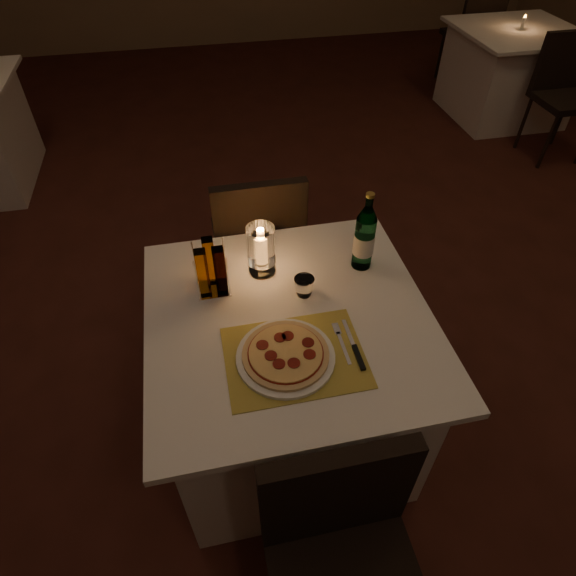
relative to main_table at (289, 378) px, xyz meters
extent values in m
cube|color=#461D16|center=(0.27, 0.36, -0.38)|extent=(8.00, 10.00, 0.02)
cube|color=white|center=(0.00, 0.00, -0.02)|extent=(0.88, 0.88, 0.71)
cube|color=white|center=(0.00, 0.00, 0.35)|extent=(1.00, 1.00, 0.03)
cube|color=black|center=(0.00, -0.61, 0.32)|extent=(0.42, 0.05, 0.42)
cylinder|color=black|center=(-0.17, -0.63, -0.15)|extent=(0.03, 0.03, 0.44)
cylinder|color=black|center=(0.17, -0.63, -0.15)|extent=(0.03, 0.03, 0.44)
cube|color=black|center=(0.00, 0.80, 0.09)|extent=(0.42, 0.42, 0.05)
cube|color=black|center=(0.00, 0.61, 0.32)|extent=(0.42, 0.05, 0.42)
cylinder|color=black|center=(0.17, 0.97, -0.15)|extent=(0.03, 0.03, 0.44)
cylinder|color=black|center=(-0.17, 0.97, -0.15)|extent=(0.03, 0.03, 0.44)
cylinder|color=black|center=(0.17, 0.63, -0.15)|extent=(0.03, 0.03, 0.44)
cylinder|color=black|center=(-0.17, 0.63, -0.15)|extent=(0.03, 0.03, 0.44)
cube|color=gold|center=(-0.02, -0.18, 0.37)|extent=(0.45, 0.34, 0.00)
cylinder|color=white|center=(-0.05, -0.18, 0.38)|extent=(0.32, 0.32, 0.01)
cylinder|color=#D8B77F|center=(-0.05, -0.18, 0.39)|extent=(0.28, 0.28, 0.01)
cylinder|color=maroon|center=(-0.05, -0.18, 0.40)|extent=(0.24, 0.24, 0.00)
cylinder|color=#EACC7F|center=(-0.05, -0.18, 0.40)|extent=(0.24, 0.24, 0.00)
cylinder|color=maroon|center=(0.03, -0.16, 0.40)|extent=(0.04, 0.04, 0.00)
cylinder|color=maroon|center=(-0.03, -0.12, 0.40)|extent=(0.04, 0.04, 0.00)
cylinder|color=maroon|center=(-0.06, -0.12, 0.40)|extent=(0.04, 0.04, 0.00)
cylinder|color=maroon|center=(-0.12, -0.14, 0.40)|extent=(0.04, 0.04, 0.00)
cylinder|color=maroon|center=(-0.10, -0.19, 0.40)|extent=(0.04, 0.04, 0.00)
cylinder|color=maroon|center=(-0.08, -0.22, 0.40)|extent=(0.04, 0.04, 0.00)
cylinder|color=maroon|center=(-0.03, -0.23, 0.40)|extent=(0.04, 0.04, 0.00)
cylinder|color=maroon|center=(0.02, -0.21, 0.40)|extent=(0.04, 0.04, 0.00)
cube|color=silver|center=(0.14, -0.18, 0.37)|extent=(0.01, 0.14, 0.00)
cube|color=silver|center=(0.14, -0.09, 0.37)|extent=(0.02, 0.05, 0.00)
cube|color=black|center=(0.18, -0.23, 0.38)|extent=(0.02, 0.10, 0.01)
cube|color=silver|center=(0.18, -0.12, 0.37)|extent=(0.01, 0.12, 0.00)
cylinder|color=#519768|center=(0.33, 0.21, 0.48)|extent=(0.08, 0.08, 0.22)
cylinder|color=#519768|center=(0.33, 0.21, 0.66)|extent=(0.03, 0.03, 0.04)
cylinder|color=gold|center=(0.33, 0.21, 0.69)|extent=(0.03, 0.03, 0.01)
cylinder|color=silver|center=(0.33, 0.21, 0.47)|extent=(0.08, 0.08, 0.08)
cylinder|color=white|center=(-0.05, 0.25, 0.37)|extent=(0.10, 0.10, 0.01)
cylinder|color=white|center=(-0.05, 0.25, 0.40)|extent=(0.02, 0.02, 0.04)
cylinder|color=white|center=(-0.05, 0.25, 0.49)|extent=(0.11, 0.11, 0.15)
cylinder|color=white|center=(-0.05, 0.25, 0.48)|extent=(0.03, 0.03, 0.11)
ellipsoid|color=orange|center=(-0.05, 0.25, 0.55)|extent=(0.02, 0.02, 0.03)
cube|color=white|center=(-0.24, 0.20, 0.37)|extent=(0.12, 0.12, 0.01)
cylinder|color=white|center=(-0.30, 0.14, 0.46)|extent=(0.01, 0.01, 0.18)
cylinder|color=white|center=(-0.19, 0.14, 0.46)|extent=(0.01, 0.01, 0.18)
cylinder|color=white|center=(-0.30, 0.25, 0.46)|extent=(0.01, 0.01, 0.18)
cylinder|color=white|center=(-0.19, 0.25, 0.46)|extent=(0.01, 0.01, 0.18)
cube|color=#BF8C33|center=(-0.27, 0.17, 0.47)|extent=(0.04, 0.04, 0.20)
cube|color=#3F1E14|center=(-0.21, 0.17, 0.47)|extent=(0.04, 0.04, 0.20)
cube|color=#BF8C33|center=(-0.24, 0.23, 0.47)|extent=(0.04, 0.04, 0.20)
cylinder|color=black|center=(-1.74, 3.48, -0.15)|extent=(0.03, 0.03, 0.44)
cylinder|color=black|center=(-1.74, 3.14, -0.15)|extent=(0.03, 0.03, 0.44)
cube|color=white|center=(2.60, 2.80, -0.02)|extent=(0.88, 0.88, 0.71)
cube|color=white|center=(2.60, 2.80, 0.35)|extent=(1.00, 1.00, 0.03)
cube|color=black|center=(2.60, 2.00, 0.09)|extent=(0.42, 0.42, 0.05)
cube|color=black|center=(2.60, 2.19, 0.32)|extent=(0.42, 0.05, 0.42)
cylinder|color=black|center=(2.43, 1.83, -0.15)|extent=(0.03, 0.03, 0.44)
cylinder|color=black|center=(2.43, 2.17, -0.15)|extent=(0.03, 0.03, 0.44)
cylinder|color=black|center=(2.77, 2.17, -0.15)|extent=(0.03, 0.03, 0.44)
cube|color=black|center=(2.60, 3.60, 0.09)|extent=(0.42, 0.42, 0.05)
cube|color=black|center=(2.60, 3.42, 0.32)|extent=(0.42, 0.05, 0.42)
cylinder|color=black|center=(2.77, 3.77, -0.15)|extent=(0.03, 0.03, 0.44)
cylinder|color=black|center=(2.43, 3.77, -0.15)|extent=(0.03, 0.03, 0.44)
cylinder|color=black|center=(2.77, 3.43, -0.15)|extent=(0.03, 0.03, 0.44)
cylinder|color=black|center=(2.43, 3.43, -0.15)|extent=(0.03, 0.03, 0.44)
cylinder|color=white|center=(2.60, 2.80, 0.41)|extent=(0.03, 0.03, 0.09)
ellipsoid|color=orange|center=(2.60, 2.80, 0.46)|extent=(0.01, 0.01, 0.02)
camera|label=1|loc=(-0.24, -1.12, 1.61)|focal=30.00mm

